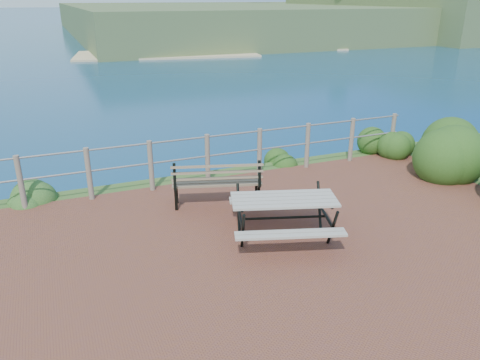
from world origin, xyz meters
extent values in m
cube|color=brown|center=(0.00, 0.00, 0.00)|extent=(10.00, 7.00, 0.12)
plane|color=navy|center=(0.00, 200.00, 0.00)|extent=(1200.00, 1200.00, 0.00)
cylinder|color=#6B5B4C|center=(-3.45, 3.35, 0.52)|extent=(0.10, 0.10, 1.00)
cylinder|color=#6B5B4C|center=(-2.30, 3.35, 0.52)|extent=(0.10, 0.10, 1.00)
cylinder|color=#6B5B4C|center=(-1.15, 3.35, 0.52)|extent=(0.10, 0.10, 1.00)
cylinder|color=#6B5B4C|center=(0.00, 3.35, 0.52)|extent=(0.10, 0.10, 1.00)
cylinder|color=#6B5B4C|center=(1.15, 3.35, 0.52)|extent=(0.10, 0.10, 1.00)
cylinder|color=#6B5B4C|center=(2.30, 3.35, 0.52)|extent=(0.10, 0.10, 1.00)
cylinder|color=#6B5B4C|center=(3.45, 3.35, 0.52)|extent=(0.10, 0.10, 1.00)
cylinder|color=#6B5B4C|center=(4.60, 3.35, 0.52)|extent=(0.10, 0.10, 1.00)
cylinder|color=slate|center=(0.00, 3.35, 0.97)|extent=(9.40, 0.04, 0.04)
cylinder|color=slate|center=(0.00, 3.35, 0.57)|extent=(9.40, 0.04, 0.04)
cube|color=#496130|center=(140.00, 210.00, -6.00)|extent=(260.00, 180.00, 12.00)
cube|color=beige|center=(130.00, 125.00, -11.75)|extent=(209.53, 114.73, 0.50)
cube|color=gray|center=(0.32, 0.63, 0.68)|extent=(1.72, 1.11, 0.04)
cube|color=gray|center=(0.32, 0.63, 0.41)|extent=(1.59, 0.71, 0.04)
cube|color=gray|center=(0.32, 0.63, 0.41)|extent=(1.59, 0.71, 0.04)
cylinder|color=black|center=(0.32, 0.63, 0.37)|extent=(1.32, 0.46, 0.04)
cube|color=brown|center=(-0.21, 2.21, 0.46)|extent=(1.64, 0.84, 0.04)
cube|color=brown|center=(-0.21, 2.21, 0.74)|extent=(1.56, 0.57, 0.36)
cube|color=black|center=(-0.21, 2.21, 0.24)|extent=(0.06, 0.07, 0.44)
cube|color=black|center=(-0.21, 2.21, 0.24)|extent=(0.06, 0.07, 0.44)
cube|color=black|center=(-0.21, 2.21, 0.24)|extent=(0.06, 0.07, 0.44)
cube|color=black|center=(-0.21, 2.21, 0.24)|extent=(0.06, 0.07, 0.44)
ellipsoid|color=#244816|center=(4.98, 2.04, 0.00)|extent=(1.49, 1.49, 2.12)
ellipsoid|color=#244816|center=(4.57, 3.47, 0.00)|extent=(1.01, 1.01, 1.44)
ellipsoid|color=#22531F|center=(-3.29, 3.67, 0.00)|extent=(0.81, 0.81, 0.57)
ellipsoid|color=#244816|center=(2.06, 3.95, 0.00)|extent=(0.73, 0.73, 0.46)
camera|label=1|loc=(-2.78, -5.14, 3.56)|focal=35.00mm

